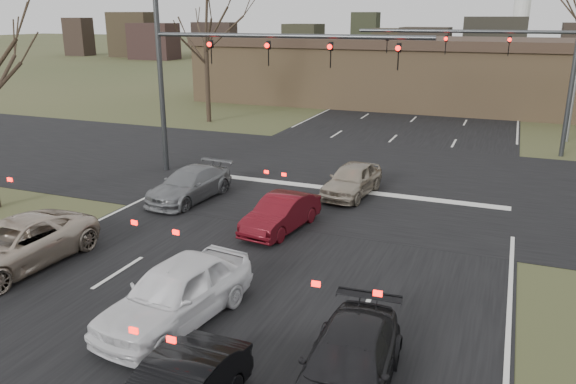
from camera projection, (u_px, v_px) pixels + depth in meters
name	position (u px, v px, depth m)	size (l,w,h in m)	color
ground	(163.00, 356.00, 12.01)	(360.00, 360.00, 0.00)	#3A4324
road_main	(457.00, 79.00, 65.15)	(14.00, 300.00, 0.02)	black
road_cross	(352.00, 177.00, 25.29)	(200.00, 14.00, 0.02)	black
building	(457.00, 73.00, 44.16)	(42.40, 10.40, 5.30)	olive
mast_arm_near	(224.00, 63.00, 23.85)	(12.12, 0.24, 8.00)	#383A3D
mast_arm_far	(515.00, 56.00, 28.68)	(11.12, 0.24, 8.00)	#383A3D
tree_left_far	(204.00, 10.00, 36.56)	(5.70, 5.70, 9.50)	black
car_silver_suv	(14.00, 245.00, 16.08)	(2.28, 4.95, 1.38)	#BFAE9A
car_white_sedan	(176.00, 293.00, 13.17)	(1.79, 4.45, 1.52)	white
car_charcoal_sedan	(348.00, 366.00, 10.67)	(1.70, 4.18, 1.21)	black
car_grey_ahead	(190.00, 184.00, 22.12)	(1.73, 4.25, 1.23)	gray
car_red_ahead	(281.00, 213.00, 18.94)	(1.26, 3.61, 1.19)	#550C14
car_silver_ahead	(352.00, 180.00, 22.64)	(1.55, 3.85, 1.31)	#A69A86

